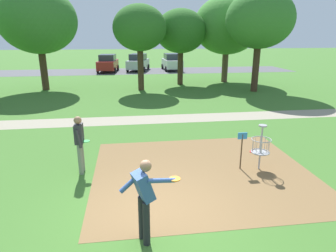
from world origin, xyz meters
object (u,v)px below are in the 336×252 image
parked_car_leftmost (108,63)px  disc_golf_basket (259,146)px  tree_near_right (181,31)px  parked_car_center_left (138,62)px  player_foreground_watching (80,141)px  tree_mid_right (140,28)px  player_throwing (144,196)px  parked_car_center_right (172,62)px  frisbee_mid_grass (253,152)px  tree_far_left (227,25)px  tree_near_left (260,19)px  tree_mid_left (38,21)px

parked_car_leftmost → disc_golf_basket: bearing=-77.3°
tree_near_right → parked_car_center_left: tree_near_right is taller
player_foreground_watching → tree_mid_right: bearing=79.8°
player_throwing → parked_car_center_right: parked_car_center_right is taller
frisbee_mid_grass → tree_far_left: 16.75m
tree_far_left → parked_car_center_right: tree_far_left is taller
disc_golf_basket → tree_near_right: 16.43m
player_throwing → tree_near_right: bearing=77.9°
player_foreground_watching → tree_far_left: tree_far_left is taller
frisbee_mid_grass → parked_car_leftmost: size_ratio=0.06×
tree_mid_right → parked_car_center_right: tree_mid_right is taller
player_foreground_watching → tree_near_left: (10.39, 11.82, 3.89)m
tree_far_left → tree_near_left: bearing=-81.2°
player_foreground_watching → tree_mid_left: bearing=107.4°
parked_car_leftmost → parked_car_center_right: size_ratio=1.03×
tree_mid_right → parked_car_center_right: bearing=71.4°
frisbee_mid_grass → tree_near_right: 15.35m
player_throwing → frisbee_mid_grass: (4.00, 4.11, -0.98)m
tree_far_left → parked_car_center_left: size_ratio=1.53×
parked_car_leftmost → tree_near_right: bearing=-56.7°
player_throwing → tree_near_left: size_ratio=0.25×
tree_mid_left → player_throwing: bearing=-70.8°
parked_car_leftmost → parked_car_center_left: same height
disc_golf_basket → tree_near_left: tree_near_left is taller
tree_mid_left → tree_near_right: bearing=6.0°
tree_mid_left → tree_mid_right: (6.96, -1.08, -0.51)m
player_foreground_watching → parked_car_center_left: bearing=84.0°
parked_car_leftmost → parked_car_center_right: bearing=3.7°
parked_car_center_right → frisbee_mid_grass: bearing=-92.0°
player_foreground_watching → parked_car_leftmost: 25.17m
player_foreground_watching → parked_car_center_left: 25.80m
tree_mid_right → parked_car_center_right: size_ratio=1.39×
disc_golf_basket → tree_near_right: size_ratio=0.24×
disc_golf_basket → tree_mid_right: tree_mid_right is taller
disc_golf_basket → tree_mid_left: bearing=123.0°
player_foreground_watching → tree_near_right: (5.69, 15.60, 3.15)m
tree_mid_right → player_foreground_watching: bearing=-100.2°
player_throwing → tree_far_left: size_ratio=0.25×
tree_far_left → tree_mid_left: bearing=-172.4°
frisbee_mid_grass → tree_mid_right: 13.72m
player_throwing → tree_far_left: bearing=67.8°
tree_mid_right → parked_car_leftmost: 12.57m
player_throwing → tree_mid_left: (-6.19, 17.81, 3.83)m
tree_mid_right → parked_car_center_right: 13.30m
frisbee_mid_grass → tree_mid_left: bearing=126.6°
tree_mid_right → parked_car_center_left: 12.69m
tree_near_right → parked_car_center_right: 10.56m
frisbee_mid_grass → tree_mid_left: 17.75m
parked_car_leftmost → player_foreground_watching: bearing=-88.7°
disc_golf_basket → parked_car_center_left: size_ratio=0.31×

